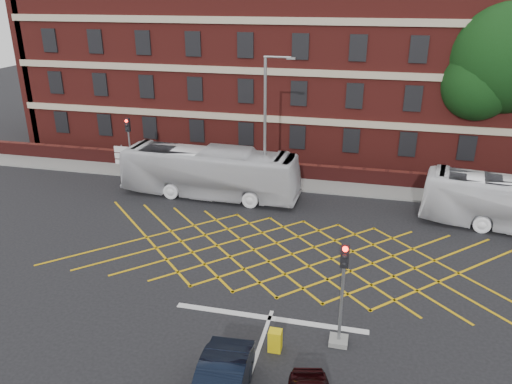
% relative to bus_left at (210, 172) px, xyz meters
% --- Properties ---
extents(ground, '(120.00, 120.00, 0.00)m').
position_rel_bus_left_xyz_m(ground, '(6.51, -8.52, -1.61)').
color(ground, black).
rests_on(ground, ground).
extents(victorian_building, '(51.00, 12.17, 20.40)m').
position_rel_bus_left_xyz_m(victorian_building, '(6.75, 13.48, 6.22)').
color(victorian_building, maroon).
rests_on(victorian_building, ground).
extents(boundary_wall, '(56.00, 0.50, 1.10)m').
position_rel_bus_left_xyz_m(boundary_wall, '(6.51, 4.48, -1.06)').
color(boundary_wall, '#461412').
rests_on(boundary_wall, ground).
extents(far_pavement, '(60.00, 3.00, 0.12)m').
position_rel_bus_left_xyz_m(far_pavement, '(6.51, 3.48, -1.55)').
color(far_pavement, slate).
rests_on(far_pavement, ground).
extents(box_junction_hatching, '(8.22, 8.22, 0.02)m').
position_rel_bus_left_xyz_m(box_junction_hatching, '(6.51, -6.52, -1.61)').
color(box_junction_hatching, '#CC990C').
rests_on(box_junction_hatching, ground).
extents(stop_line, '(8.00, 0.30, 0.02)m').
position_rel_bus_left_xyz_m(stop_line, '(6.51, -12.02, -1.60)').
color(stop_line, silver).
rests_on(stop_line, ground).
extents(bus_left, '(11.68, 3.17, 3.23)m').
position_rel_bus_left_xyz_m(bus_left, '(0.00, 0.00, 0.00)').
color(bus_left, silver).
rests_on(bus_left, ground).
extents(deciduous_tree, '(7.78, 7.61, 12.12)m').
position_rel_bus_left_xyz_m(deciduous_tree, '(18.05, 8.66, 6.16)').
color(deciduous_tree, black).
rests_on(deciduous_tree, ground).
extents(traffic_light_near, '(0.70, 0.70, 4.27)m').
position_rel_bus_left_xyz_m(traffic_light_near, '(9.38, -12.91, 0.15)').
color(traffic_light_near, slate).
rests_on(traffic_light_near, ground).
extents(traffic_light_far, '(0.70, 0.70, 4.27)m').
position_rel_bus_left_xyz_m(traffic_light_far, '(-6.61, 2.14, 0.15)').
color(traffic_light_far, slate).
rests_on(traffic_light_far, ground).
extents(street_lamp, '(2.25, 1.00, 8.97)m').
position_rel_bus_left_xyz_m(street_lamp, '(3.62, 0.31, 1.47)').
color(street_lamp, slate).
rests_on(street_lamp, ground).
extents(direction_signs, '(1.10, 0.16, 2.20)m').
position_rel_bus_left_xyz_m(direction_signs, '(-7.43, 2.38, -0.23)').
color(direction_signs, gray).
rests_on(direction_signs, ground).
extents(utility_cabinet, '(0.48, 0.42, 0.86)m').
position_rel_bus_left_xyz_m(utility_cabinet, '(7.11, -13.87, -1.18)').
color(utility_cabinet, '#DBBE0C').
rests_on(utility_cabinet, ground).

